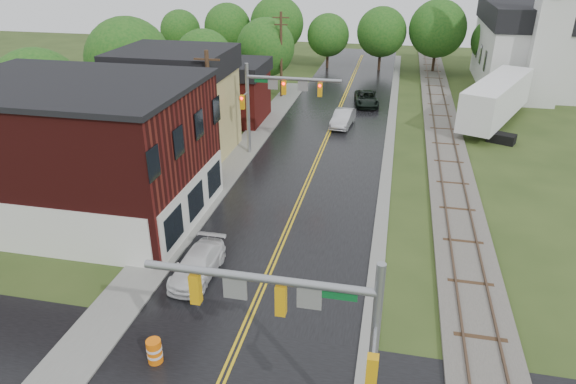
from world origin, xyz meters
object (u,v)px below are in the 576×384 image
(utility_pole_b, at_px, (210,114))
(tree_left_b, at_px, (130,63))
(traffic_signal_far, at_px, (274,94))
(sedan_silver, at_px, (343,118))
(traffic_signal_near, at_px, (305,317))
(tree_left_e, at_px, (267,49))
(church, at_px, (532,37))
(utility_pole_c, at_px, (281,54))
(tree_left_c, at_px, (205,61))
(construction_barrel, at_px, (155,351))
(tree_left_a, at_px, (40,98))
(pickup_white, at_px, (198,265))
(brick_building, at_px, (80,151))
(semi_trailer, at_px, (497,99))
(suv_dark, at_px, (367,99))

(utility_pole_b, distance_m, tree_left_b, 14.87)
(traffic_signal_far, bearing_deg, sedan_silver, 62.07)
(traffic_signal_near, distance_m, tree_left_e, 45.59)
(church, distance_m, sedan_silver, 26.90)
(tree_left_e, bearing_deg, sedan_silver, -46.89)
(utility_pole_c, relative_size, tree_left_c, 1.18)
(tree_left_b, xyz_separation_m, construction_barrel, (14.90, -27.90, -5.18))
(tree_left_a, xyz_separation_m, tree_left_c, (6.00, 18.00, -0.60))
(utility_pole_c, xyz_separation_m, tree_left_e, (-2.05, 1.90, 0.09))
(traffic_signal_far, relative_size, pickup_white, 1.64)
(brick_building, relative_size, pickup_white, 3.20)
(traffic_signal_far, xyz_separation_m, utility_pole_b, (-3.33, -5.00, -0.25))
(church, height_order, pickup_white, church)
(semi_trailer, bearing_deg, construction_barrel, -116.82)
(tree_left_e, bearing_deg, semi_trailer, -16.69)
(tree_left_a, xyz_separation_m, construction_barrel, (16.90, -17.90, -4.58))
(sedan_silver, bearing_deg, tree_left_a, -141.03)
(utility_pole_b, bearing_deg, pickup_white, -74.30)
(pickup_white, bearing_deg, tree_left_e, 99.81)
(tree_left_e, height_order, suv_dark, tree_left_e)
(church, relative_size, tree_left_e, 2.45)
(construction_barrel, bearing_deg, semi_trailer, 63.18)
(utility_pole_c, height_order, tree_left_a, utility_pole_c)
(church, relative_size, sedan_silver, 4.40)
(tree_left_c, height_order, construction_barrel, tree_left_c)
(utility_pole_c, height_order, semi_trailer, utility_pole_c)
(traffic_signal_far, distance_m, tree_left_e, 19.65)
(construction_barrel, bearing_deg, utility_pole_c, 95.50)
(suv_dark, height_order, pickup_white, suv_dark)
(suv_dark, relative_size, sedan_silver, 1.14)
(suv_dark, relative_size, semi_trailer, 0.38)
(sedan_silver, bearing_deg, construction_barrel, -91.12)
(utility_pole_c, bearing_deg, tree_left_b, -132.39)
(suv_dark, xyz_separation_m, sedan_silver, (-1.62, -7.38, 0.03))
(utility_pole_c, bearing_deg, tree_left_c, -149.80)
(brick_building, height_order, utility_pole_b, utility_pole_b)
(brick_building, distance_m, suv_dark, 31.80)
(utility_pole_b, bearing_deg, tree_left_e, 94.90)
(tree_left_b, height_order, sedan_silver, tree_left_b)
(sedan_silver, distance_m, pickup_white, 25.78)
(church, height_order, tree_left_b, church)
(sedan_silver, relative_size, semi_trailer, 0.33)
(suv_dark, distance_m, semi_trailer, 12.81)
(construction_barrel, bearing_deg, sedan_silver, 82.86)
(utility_pole_c, distance_m, suv_dark, 10.29)
(traffic_signal_near, bearing_deg, church, 72.28)
(pickup_white, xyz_separation_m, construction_barrel, (0.48, -6.00, -0.11))
(traffic_signal_far, distance_m, tree_left_c, 16.56)
(brick_building, distance_m, tree_left_a, 10.14)
(pickup_white, bearing_deg, semi_trailer, 59.13)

